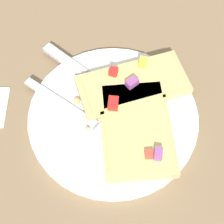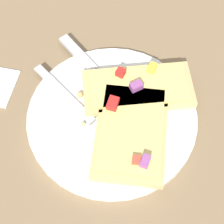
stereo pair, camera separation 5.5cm
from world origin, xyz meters
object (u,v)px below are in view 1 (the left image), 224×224
(pizza_slice_main, at_px, (135,127))
(plate, at_px, (112,117))
(pizza_slice_corner, at_px, (132,84))
(fork, at_px, (87,120))
(knife, at_px, (88,78))

(pizza_slice_main, bearing_deg, plate, 47.72)
(plate, relative_size, pizza_slice_corner, 1.39)
(fork, bearing_deg, plate, 50.60)
(fork, height_order, pizza_slice_corner, pizza_slice_corner)
(fork, bearing_deg, pizza_slice_corner, 77.24)
(fork, distance_m, pizza_slice_main, 0.07)
(plate, relative_size, knife, 1.36)
(plate, height_order, pizza_slice_main, pizza_slice_main)
(fork, distance_m, knife, 0.08)
(fork, bearing_deg, knife, 125.79)
(knife, xyz_separation_m, pizza_slice_corner, (0.07, -0.02, 0.01))
(knife, bearing_deg, pizza_slice_corner, 26.28)
(plate, bearing_deg, pizza_slice_corner, 59.06)
(fork, xyz_separation_m, pizza_slice_main, (0.07, -0.01, 0.01))
(plate, xyz_separation_m, knife, (-0.04, 0.07, 0.01))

